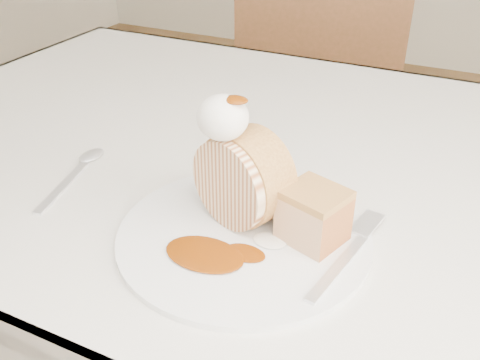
% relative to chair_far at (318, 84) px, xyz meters
% --- Properties ---
extents(table, '(1.40, 0.90, 0.75)m').
position_rel_chair_far_xyz_m(table, '(0.18, -0.80, 0.11)').
color(table, beige).
rests_on(table, ground).
extents(chair_far, '(0.55, 0.55, 0.97)m').
position_rel_chair_far_xyz_m(chair_far, '(0.00, 0.00, 0.00)').
color(chair_far, brown).
rests_on(chair_far, ground).
extents(plate, '(0.38, 0.38, 0.01)m').
position_rel_chair_far_xyz_m(plate, '(0.24, -1.02, 0.20)').
color(plate, white).
rests_on(plate, table).
extents(roulade_slice, '(0.13, 0.10, 0.11)m').
position_rel_chair_far_xyz_m(roulade_slice, '(0.22, -0.99, 0.26)').
color(roulade_slice, beige).
rests_on(roulade_slice, plate).
extents(cake_chunk, '(0.08, 0.08, 0.06)m').
position_rel_chair_far_xyz_m(cake_chunk, '(0.31, -1.00, 0.23)').
color(cake_chunk, tan).
rests_on(cake_chunk, plate).
extents(whipped_cream, '(0.06, 0.06, 0.05)m').
position_rel_chair_far_xyz_m(whipped_cream, '(0.20, -1.01, 0.34)').
color(whipped_cream, white).
rests_on(whipped_cream, roulade_slice).
extents(caramel_drizzle, '(0.03, 0.02, 0.01)m').
position_rel_chair_far_xyz_m(caramel_drizzle, '(0.22, -1.01, 0.37)').
color(caramel_drizzle, '#6A2B04').
rests_on(caramel_drizzle, whipped_cream).
extents(caramel_pool, '(0.11, 0.09, 0.00)m').
position_rel_chair_far_xyz_m(caramel_pool, '(0.21, -1.08, 0.21)').
color(caramel_pool, '#6A2B04').
rests_on(caramel_pool, plate).
extents(fork, '(0.05, 0.18, 0.00)m').
position_rel_chair_far_xyz_m(fork, '(0.36, -1.04, 0.21)').
color(fork, silver).
rests_on(fork, plate).
extents(spoon, '(0.06, 0.17, 0.00)m').
position_rel_chair_far_xyz_m(spoon, '(-0.04, -1.03, 0.20)').
color(spoon, silver).
rests_on(spoon, table).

